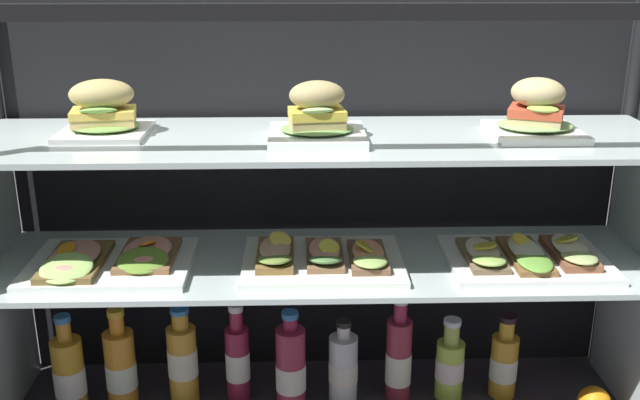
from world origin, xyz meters
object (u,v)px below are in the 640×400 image
at_px(plated_roll_sandwich_mid_right, 536,115).
at_px(juice_bottle_front_right_end, 183,361).
at_px(open_sandwich_tray_far_left, 321,258).
at_px(juice_bottle_front_fourth, 343,368).
at_px(juice_bottle_front_middle, 504,363).
at_px(juice_bottle_back_left, 121,367).
at_px(juice_bottle_back_center, 291,368).
at_px(open_sandwich_tray_far_right, 528,256).
at_px(juice_bottle_tucked_behind, 69,374).
at_px(open_sandwich_tray_left_of_center, 109,261).
at_px(plated_roll_sandwich_far_left, 103,113).
at_px(juice_bottle_near_post, 238,361).
at_px(juice_bottle_front_left_end, 450,366).
at_px(juice_bottle_back_right, 399,359).
at_px(plated_roll_sandwich_near_right_corner, 317,120).

height_order(plated_roll_sandwich_mid_right, juice_bottle_front_right_end, plated_roll_sandwich_mid_right).
height_order(open_sandwich_tray_far_left, juice_bottle_front_fourth, open_sandwich_tray_far_left).
height_order(open_sandwich_tray_far_left, juice_bottle_front_middle, open_sandwich_tray_far_left).
distance_m(juice_bottle_back_left, juice_bottle_back_center, 0.40).
relative_size(open_sandwich_tray_far_right, juice_bottle_tucked_behind, 1.42).
height_order(open_sandwich_tray_left_of_center, juice_bottle_front_right_end, open_sandwich_tray_left_of_center).
distance_m(plated_roll_sandwich_far_left, open_sandwich_tray_left_of_center, 0.31).
distance_m(juice_bottle_tucked_behind, juice_bottle_front_fourth, 0.63).
xyz_separation_m(plated_roll_sandwich_far_left, juice_bottle_near_post, (0.25, 0.03, -0.60)).
bearing_deg(juice_bottle_front_fourth, juice_bottle_tucked_behind, -178.74).
height_order(juice_bottle_tucked_behind, juice_bottle_front_left_end, juice_bottle_tucked_behind).
bearing_deg(open_sandwich_tray_far_left, open_sandwich_tray_left_of_center, -179.24).
relative_size(plated_roll_sandwich_mid_right, open_sandwich_tray_far_left, 0.53).
relative_size(open_sandwich_tray_far_left, juice_bottle_front_right_end, 1.41).
bearing_deg(juice_bottle_front_right_end, juice_bottle_back_left, -178.98).
distance_m(open_sandwich_tray_left_of_center, juice_bottle_front_fourth, 0.59).
xyz_separation_m(open_sandwich_tray_far_right, juice_bottle_back_right, (-0.26, 0.08, -0.30)).
bearing_deg(juice_bottle_front_left_end, plated_roll_sandwich_mid_right, -21.47).
height_order(plated_roll_sandwich_mid_right, juice_bottle_near_post, plated_roll_sandwich_mid_right).
relative_size(juice_bottle_front_fourth, juice_bottle_back_right, 0.81).
bearing_deg(plated_roll_sandwich_near_right_corner, open_sandwich_tray_left_of_center, -179.01).
bearing_deg(juice_bottle_front_left_end, juice_bottle_tucked_behind, -178.70).
relative_size(juice_bottle_front_fourth, juice_bottle_front_left_end, 1.02).
height_order(juice_bottle_near_post, juice_bottle_front_left_end, juice_bottle_near_post).
height_order(plated_roll_sandwich_near_right_corner, juice_bottle_back_center, plated_roll_sandwich_near_right_corner).
bearing_deg(juice_bottle_front_right_end, plated_roll_sandwich_mid_right, -4.19).
bearing_deg(juice_bottle_tucked_behind, juice_bottle_back_center, -0.19).
bearing_deg(juice_bottle_back_center, open_sandwich_tray_far_left, -35.77).
xyz_separation_m(open_sandwich_tray_left_of_center, juice_bottle_front_fourth, (0.50, 0.07, -0.31)).
xyz_separation_m(plated_roll_sandwich_far_left, juice_bottle_front_fourth, (0.50, 0.01, -0.61)).
bearing_deg(juice_bottle_near_post, juice_bottle_front_right_end, -177.24).
bearing_deg(plated_roll_sandwich_near_right_corner, open_sandwich_tray_far_right, -1.12).
relative_size(open_sandwich_tray_left_of_center, juice_bottle_front_left_end, 1.66).
distance_m(open_sandwich_tray_far_right, juice_bottle_tucked_behind, 1.07).
height_order(plated_roll_sandwich_near_right_corner, open_sandwich_tray_left_of_center, plated_roll_sandwich_near_right_corner).
distance_m(open_sandwich_tray_far_left, juice_bottle_back_left, 0.56).
xyz_separation_m(open_sandwich_tray_far_right, juice_bottle_tucked_behind, (-1.02, 0.06, -0.31)).
relative_size(open_sandwich_tray_far_left, juice_bottle_near_post, 1.39).
height_order(open_sandwich_tray_far_right, juice_bottle_tucked_behind, open_sandwich_tray_far_right).
bearing_deg(juice_bottle_back_center, juice_bottle_near_post, 165.65).
bearing_deg(open_sandwich_tray_far_left, juice_bottle_back_center, 144.23).
distance_m(plated_roll_sandwich_far_left, juice_bottle_tucked_behind, 0.62).
bearing_deg(juice_bottle_back_right, juice_bottle_back_center, -173.94).
bearing_deg(juice_bottle_back_left, juice_bottle_near_post, 1.83).
height_order(plated_roll_sandwich_mid_right, juice_bottle_back_right, plated_roll_sandwich_mid_right).
xyz_separation_m(plated_roll_sandwich_near_right_corner, juice_bottle_near_post, (-0.19, 0.08, -0.60)).
bearing_deg(juice_bottle_back_center, plated_roll_sandwich_near_right_corner, -38.45).
height_order(open_sandwich_tray_left_of_center, juice_bottle_back_left, open_sandwich_tray_left_of_center).
relative_size(plated_roll_sandwich_far_left, juice_bottle_near_post, 0.72).
relative_size(plated_roll_sandwich_far_left, juice_bottle_front_left_end, 0.86).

